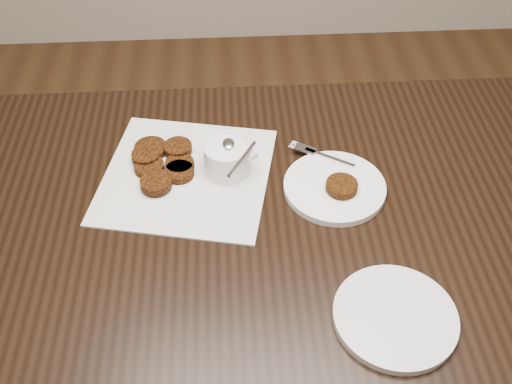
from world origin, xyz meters
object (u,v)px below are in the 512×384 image
napkin (187,175)px  plate_empty (395,317)px  plate_with_patty (335,184)px  table (258,348)px  sauce_ramekin (226,145)px

napkin → plate_empty: 0.48m
napkin → plate_with_patty: plate_with_patty is taller
napkin → plate_empty: size_ratio=1.62×
table → sauce_ramekin: 0.48m
napkin → plate_empty: (0.33, -0.35, 0.00)m
table → plate_with_patty: bearing=36.1°
sauce_ramekin → plate_empty: sauce_ramekin is taller
plate_with_patty → sauce_ramekin: bearing=162.6°
napkin → sauce_ramekin: bearing=6.2°
sauce_ramekin → plate_empty: 0.44m
table → sauce_ramekin: bearing=105.8°
sauce_ramekin → plate_with_patty: sauce_ramekin is taller
table → sauce_ramekin: sauce_ramekin is taller
napkin → plate_with_patty: (0.28, -0.05, 0.01)m
napkin → sauce_ramekin: size_ratio=2.51×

